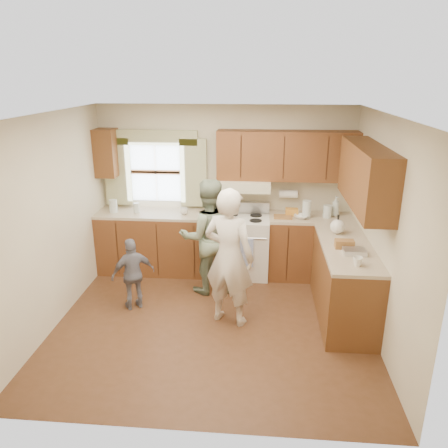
# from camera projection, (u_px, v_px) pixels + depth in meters

# --- Properties ---
(room) EXTENTS (3.80, 3.80, 3.80)m
(room) POSITION_uv_depth(u_px,v_px,m) (212.00, 227.00, 4.98)
(room) COLOR #492B16
(room) RESTS_ON ground
(kitchen_fixtures) EXTENTS (3.80, 2.25, 2.15)m
(kitchen_fixtures) POSITION_uv_depth(u_px,v_px,m) (265.00, 230.00, 6.08)
(kitchen_fixtures) COLOR #44220E
(kitchen_fixtures) RESTS_ON ground
(stove) EXTENTS (0.76, 0.67, 1.07)m
(stove) POSITION_uv_depth(u_px,v_px,m) (243.00, 245.00, 6.57)
(stove) COLOR silver
(stove) RESTS_ON ground
(woman_left) EXTENTS (0.72, 0.59, 1.70)m
(woman_left) POSITION_uv_depth(u_px,v_px,m) (229.00, 257.00, 5.16)
(woman_left) COLOR beige
(woman_left) RESTS_ON ground
(woman_right) EXTENTS (0.92, 0.80, 1.61)m
(woman_right) POSITION_uv_depth(u_px,v_px,m) (208.00, 237.00, 5.94)
(woman_right) COLOR #28482A
(woman_right) RESTS_ON ground
(child) EXTENTS (0.60, 0.49, 0.96)m
(child) POSITION_uv_depth(u_px,v_px,m) (133.00, 274.00, 5.59)
(child) COLOR slate
(child) RESTS_ON ground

